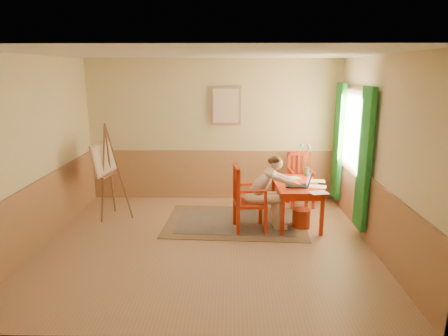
{
  "coord_description": "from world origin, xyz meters",
  "views": [
    {
      "loc": [
        0.38,
        -5.71,
        2.59
      ],
      "look_at": [
        0.25,
        0.55,
        1.05
      ],
      "focal_mm": 32.2,
      "sensor_mm": 36.0,
      "label": 1
    }
  ],
  "objects_px": {
    "table": "(296,188)",
    "chair_back": "(300,180)",
    "figure": "(266,189)",
    "easel": "(106,162)",
    "chair_left": "(247,199)",
    "laptop": "(300,183)"
  },
  "relations": [
    {
      "from": "chair_left",
      "to": "laptop",
      "type": "xyz_separation_m",
      "value": [
        0.88,
        0.12,
        0.23
      ]
    },
    {
      "from": "chair_left",
      "to": "figure",
      "type": "relative_size",
      "value": 0.87
    },
    {
      "from": "chair_back",
      "to": "table",
      "type": "bearing_deg",
      "value": -103.5
    },
    {
      "from": "table",
      "to": "figure",
      "type": "xyz_separation_m",
      "value": [
        -0.54,
        -0.28,
        0.06
      ]
    },
    {
      "from": "chair_left",
      "to": "easel",
      "type": "xyz_separation_m",
      "value": [
        -2.46,
        0.57,
        0.47
      ]
    },
    {
      "from": "chair_left",
      "to": "chair_back",
      "type": "bearing_deg",
      "value": 50.02
    },
    {
      "from": "table",
      "to": "chair_left",
      "type": "distance_m",
      "value": 0.92
    },
    {
      "from": "chair_left",
      "to": "chair_back",
      "type": "relative_size",
      "value": 1.05
    },
    {
      "from": "figure",
      "to": "easel",
      "type": "bearing_deg",
      "value": 169.26
    },
    {
      "from": "table",
      "to": "chair_left",
      "type": "xyz_separation_m",
      "value": [
        -0.85,
        -0.32,
        -0.09
      ]
    },
    {
      "from": "table",
      "to": "easel",
      "type": "height_order",
      "value": "easel"
    },
    {
      "from": "chair_back",
      "to": "laptop",
      "type": "distance_m",
      "value": 1.21
    },
    {
      "from": "easel",
      "to": "figure",
      "type": "bearing_deg",
      "value": -10.74
    },
    {
      "from": "chair_back",
      "to": "chair_left",
      "type": "bearing_deg",
      "value": -129.98
    },
    {
      "from": "easel",
      "to": "table",
      "type": "bearing_deg",
      "value": -4.34
    },
    {
      "from": "table",
      "to": "chair_back",
      "type": "height_order",
      "value": "chair_back"
    },
    {
      "from": "table",
      "to": "chair_back",
      "type": "bearing_deg",
      "value": 76.5
    },
    {
      "from": "table",
      "to": "laptop",
      "type": "xyz_separation_m",
      "value": [
        0.03,
        -0.2,
        0.14
      ]
    },
    {
      "from": "laptop",
      "to": "table",
      "type": "bearing_deg",
      "value": 99.44
    },
    {
      "from": "figure",
      "to": "easel",
      "type": "height_order",
      "value": "easel"
    },
    {
      "from": "chair_left",
      "to": "table",
      "type": "bearing_deg",
      "value": 20.76
    },
    {
      "from": "chair_left",
      "to": "figure",
      "type": "height_order",
      "value": "figure"
    }
  ]
}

